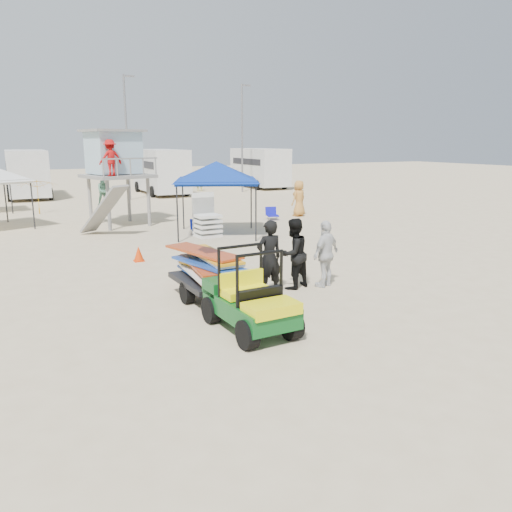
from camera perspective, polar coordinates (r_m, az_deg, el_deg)
name	(u,v)px	position (r m, az deg, el deg)	size (l,w,h in m)	color
ground	(307,367)	(8.84, 5.90, -12.52)	(140.00, 140.00, 0.00)	beige
utility_cart	(250,294)	(10.09, -0.73, -4.37)	(1.24, 2.29, 1.70)	#0B4C1A
surf_trailer	(208,262)	(12.12, -5.51, -0.72)	(1.48, 2.58, 2.32)	black
man_left	(269,258)	(12.46, 1.51, -0.23)	(0.70, 0.46, 1.91)	black
man_mid	(293,254)	(13.08, 4.29, 0.26)	(0.91, 0.71, 1.86)	black
man_right	(326,254)	(13.33, 7.98, 0.25)	(1.05, 0.44, 1.79)	silver
lifeguard_tower	(114,156)	(23.80, -15.90, 10.91)	(3.23, 3.23, 4.24)	gray
canopy_blue	(216,165)	(20.62, -4.56, 10.34)	(4.14, 4.14, 3.43)	black
umbrella_b	(39,197)	(29.30, -23.60, 6.24)	(2.03, 2.07, 1.86)	orange
cone_near	(139,254)	(16.61, -13.27, 0.26)	(0.34, 0.34, 0.50)	red
beach_chair_b	(198,227)	(21.06, -6.69, 3.32)	(0.63, 0.67, 0.64)	#0E1D9D
beach_chair_c	(272,213)	(24.92, 1.82, 4.88)	(0.66, 0.72, 0.64)	#0F10A5
rv_mid_left	(27,172)	(38.29, -24.72, 8.76)	(2.65, 6.50, 3.25)	silver
rv_mid_right	(160,169)	(38.19, -10.87, 9.69)	(2.64, 7.00, 3.25)	silver
rv_far_right	(259,166)	(42.87, 0.40, 10.24)	(2.64, 6.60, 3.25)	silver
light_pole_left	(127,139)	(34.51, -14.54, 12.85)	(0.14, 0.14, 8.00)	slate
light_pole_right	(242,139)	(38.82, -1.60, 13.21)	(0.14, 0.14, 8.00)	slate
distant_beachgoers	(192,192)	(30.25, -7.29, 7.30)	(9.20, 16.04, 1.86)	#C18137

